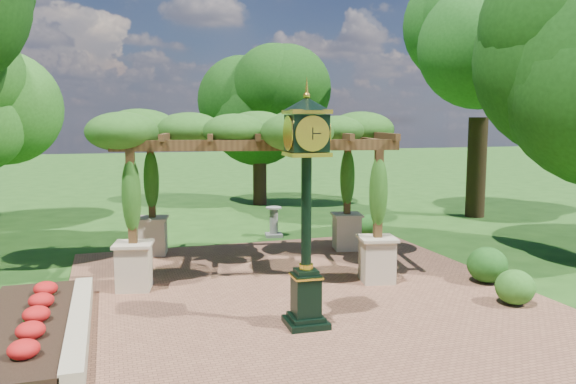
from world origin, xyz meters
name	(u,v)px	position (x,y,z in m)	size (l,w,h in m)	color
ground	(327,318)	(0.00, 0.00, 0.00)	(120.00, 120.00, 0.00)	#1E4714
brick_plaza	(309,301)	(0.00, 1.00, 0.02)	(10.00, 12.00, 0.04)	brown
border_wall	(79,325)	(-4.60, 0.50, 0.20)	(0.35, 5.00, 0.40)	#C6B793
flower_bed	(25,332)	(-5.50, 0.50, 0.18)	(1.50, 5.00, 0.36)	red
pedestal_clock	(306,191)	(-0.57, -0.36, 2.59)	(0.88, 0.88, 4.33)	black
pergola	(254,139)	(-0.41, 4.11, 3.39)	(7.26, 5.33, 4.14)	beige
sundial	(274,224)	(1.21, 7.82, 0.44)	(0.64, 0.64, 1.00)	gray
shrub_front	(515,287)	(4.01, -0.54, 0.41)	(0.81, 0.81, 0.73)	#2A621C
shrub_mid	(487,265)	(4.49, 1.00, 0.46)	(0.94, 0.94, 0.85)	#1B4C15
shrub_back	(368,225)	(4.16, 6.70, 0.41)	(0.82, 0.82, 0.74)	#25671D
tree_north	(259,103)	(2.63, 14.93, 4.66)	(4.34, 4.34, 6.78)	#362015
tree_east_far	(482,38)	(10.09, 9.14, 7.05)	(4.50, 4.50, 10.29)	black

